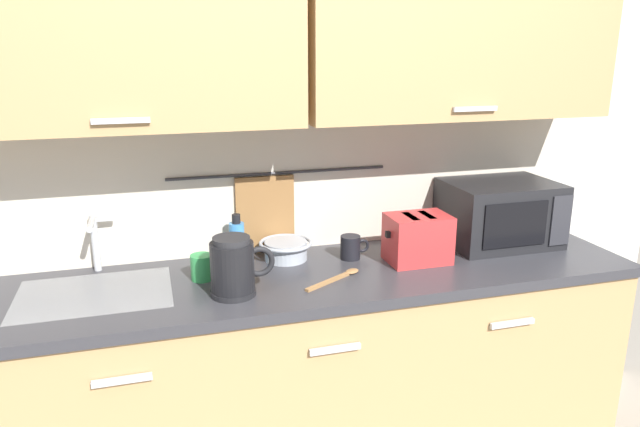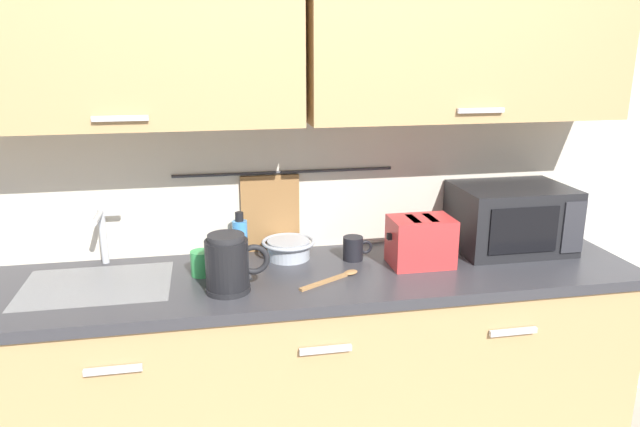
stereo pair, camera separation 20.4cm
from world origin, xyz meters
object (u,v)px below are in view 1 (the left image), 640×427
object	(u,v)px
mug_near_sink	(203,267)
toaster	(418,238)
electric_kettle	(234,267)
dish_soap_bottle	(237,241)
mixing_bowl	(286,249)
microwave	(499,213)
mug_by_kettle	(351,247)
wooden_spoon	(339,277)

from	to	relation	value
mug_near_sink	toaster	distance (m)	0.84
electric_kettle	toaster	xyz separation A→B (m)	(0.75, 0.12, -0.01)
dish_soap_bottle	mug_near_sink	bearing A→B (deg)	-135.75
mixing_bowl	toaster	world-z (taller)	toaster
microwave	mug_by_kettle	distance (m)	0.68
toaster	mug_by_kettle	world-z (taller)	toaster
mug_near_sink	dish_soap_bottle	bearing A→B (deg)	44.25
mug_near_sink	wooden_spoon	bearing A→B (deg)	-15.32
microwave	mixing_bowl	xyz separation A→B (m)	(-0.93, 0.06, -0.09)
microwave	mug_near_sink	xyz separation A→B (m)	(-1.27, -0.06, -0.09)
electric_kettle	toaster	distance (m)	0.75
mixing_bowl	mug_by_kettle	world-z (taller)	mug_by_kettle
electric_kettle	mug_near_sink	size ratio (longest dim) A/B	1.89
mug_near_sink	mug_by_kettle	size ratio (longest dim) A/B	1.00
microwave	toaster	world-z (taller)	microwave
dish_soap_bottle	mug_by_kettle	world-z (taller)	dish_soap_bottle
toaster	electric_kettle	bearing A→B (deg)	-170.69
microwave	toaster	bearing A→B (deg)	-165.67
electric_kettle	dish_soap_bottle	xyz separation A→B (m)	(0.06, 0.32, -0.01)
mixing_bowl	wooden_spoon	distance (m)	0.29
microwave	dish_soap_bottle	world-z (taller)	microwave
wooden_spoon	microwave	bearing A→B (deg)	13.98
electric_kettle	toaster	size ratio (longest dim) A/B	0.89
dish_soap_bottle	toaster	xyz separation A→B (m)	(0.69, -0.19, 0.01)
mixing_bowl	wooden_spoon	world-z (taller)	mixing_bowl
wooden_spoon	mug_near_sink	bearing A→B (deg)	164.68
mug_by_kettle	wooden_spoon	distance (m)	0.22
mug_near_sink	toaster	xyz separation A→B (m)	(0.84, -0.05, 0.05)
dish_soap_bottle	mug_by_kettle	size ratio (longest dim) A/B	1.63
toaster	mug_by_kettle	bearing A→B (deg)	156.81
electric_kettle	dish_soap_bottle	world-z (taller)	electric_kettle
dish_soap_bottle	wooden_spoon	size ratio (longest dim) A/B	0.78
wooden_spoon	dish_soap_bottle	bearing A→B (deg)	140.04
electric_kettle	wooden_spoon	distance (m)	0.40
mug_by_kettle	wooden_spoon	world-z (taller)	mug_by_kettle
dish_soap_bottle	wooden_spoon	world-z (taller)	dish_soap_bottle
dish_soap_bottle	wooden_spoon	bearing A→B (deg)	-39.96
microwave	electric_kettle	bearing A→B (deg)	-168.82
toaster	wooden_spoon	xyz separation A→B (m)	(-0.35, -0.09, -0.09)
microwave	wooden_spoon	world-z (taller)	microwave
dish_soap_bottle	microwave	bearing A→B (deg)	-4.23
toaster	mug_by_kettle	distance (m)	0.27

